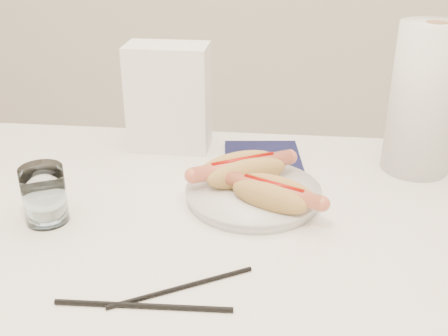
# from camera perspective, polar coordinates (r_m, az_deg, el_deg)

# --- Properties ---
(table) EXTENTS (1.20, 0.80, 0.75)m
(table) POSITION_cam_1_polar(r_m,az_deg,el_deg) (0.93, -2.88, -8.90)
(table) COLOR white
(table) RESTS_ON ground
(plate) EXTENTS (0.24, 0.24, 0.02)m
(plate) POSITION_cam_1_polar(r_m,az_deg,el_deg) (0.96, 3.09, -2.87)
(plate) COLOR silver
(plate) RESTS_ON table
(hotdog_left) EXTENTS (0.18, 0.14, 0.05)m
(hotdog_left) POSITION_cam_1_polar(r_m,az_deg,el_deg) (0.97, 1.96, -0.21)
(hotdog_left) COLOR tan
(hotdog_left) RESTS_ON plate
(hotdog_right) EXTENTS (0.17, 0.12, 0.05)m
(hotdog_right) POSITION_cam_1_polar(r_m,az_deg,el_deg) (0.90, 5.18, -2.70)
(hotdog_right) COLOR tan
(hotdog_right) RESTS_ON plate
(water_glass) EXTENTS (0.07, 0.07, 0.10)m
(water_glass) POSITION_cam_1_polar(r_m,az_deg,el_deg) (0.93, -18.28, -2.68)
(water_glass) COLOR white
(water_glass) RESTS_ON table
(chopstick_near) EXTENTS (0.23, 0.02, 0.01)m
(chopstick_near) POSITION_cam_1_polar(r_m,az_deg,el_deg) (0.73, -8.44, -14.05)
(chopstick_near) COLOR black
(chopstick_near) RESTS_ON table
(chopstick_far) EXTENTS (0.18, 0.11, 0.01)m
(chopstick_far) POSITION_cam_1_polar(r_m,az_deg,el_deg) (0.76, -4.43, -12.32)
(chopstick_far) COLOR black
(chopstick_far) RESTS_ON table
(napkin_box) EXTENTS (0.17, 0.09, 0.22)m
(napkin_box) POSITION_cam_1_polar(r_m,az_deg,el_deg) (1.14, -5.79, 7.33)
(napkin_box) COLOR white
(napkin_box) RESTS_ON table
(navy_napkin) EXTENTS (0.17, 0.17, 0.01)m
(navy_napkin) POSITION_cam_1_polar(r_m,az_deg,el_deg) (1.12, 4.03, 1.16)
(navy_napkin) COLOR #111336
(navy_napkin) RESTS_ON table
(paper_towel_roll) EXTENTS (0.16, 0.16, 0.28)m
(paper_towel_roll) POSITION_cam_1_polar(r_m,az_deg,el_deg) (1.09, 20.20, 6.70)
(paper_towel_roll) COLOR silver
(paper_towel_roll) RESTS_ON table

